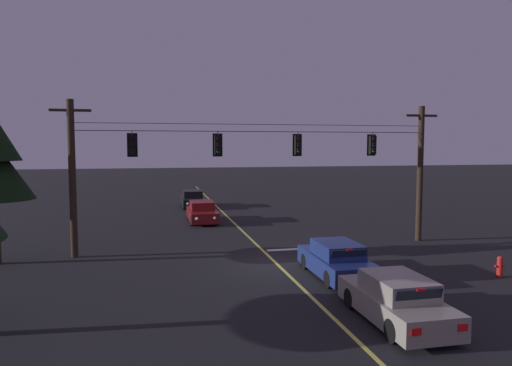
% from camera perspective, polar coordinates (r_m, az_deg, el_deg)
% --- Properties ---
extents(ground_plane, '(180.00, 180.00, 0.00)m').
position_cam_1_polar(ground_plane, '(20.47, 2.68, -9.95)').
color(ground_plane, black).
extents(lane_centre_stripe, '(0.14, 60.00, 0.01)m').
position_cam_1_polar(lane_centre_stripe, '(29.42, -2.10, -5.46)').
color(lane_centre_stripe, '#D1C64C').
rests_on(lane_centre_stripe, ground).
extents(stop_bar_paint, '(3.40, 0.36, 0.01)m').
position_cam_1_polar(stop_bar_paint, '(23.58, 5.40, -8.00)').
color(stop_bar_paint, silver).
rests_on(stop_bar_paint, ground).
extents(signal_span_assembly, '(19.38, 0.32, 7.22)m').
position_cam_1_polar(signal_span_assembly, '(23.13, 0.53, 1.19)').
color(signal_span_assembly, '#2D2116').
rests_on(signal_span_assembly, ground).
extents(traffic_light_leftmost, '(0.48, 0.41, 1.22)m').
position_cam_1_polar(traffic_light_leftmost, '(22.50, -14.88, 4.52)').
color(traffic_light_leftmost, black).
extents(traffic_light_left_inner, '(0.48, 0.41, 1.22)m').
position_cam_1_polar(traffic_light_left_inner, '(22.69, -4.66, 4.66)').
color(traffic_light_left_inner, black).
extents(traffic_light_centre, '(0.48, 0.41, 1.22)m').
position_cam_1_polar(traffic_light_centre, '(23.58, 5.16, 4.65)').
color(traffic_light_centre, black).
extents(traffic_light_right_inner, '(0.48, 0.41, 1.22)m').
position_cam_1_polar(traffic_light_right_inner, '(25.11, 14.06, 4.53)').
color(traffic_light_right_inner, black).
extents(car_waiting_near_lane, '(1.80, 4.33, 1.39)m').
position_cam_1_polar(car_waiting_near_lane, '(18.79, 9.77, -9.30)').
color(car_waiting_near_lane, navy).
rests_on(car_waiting_near_lane, ground).
extents(car_oncoming_lead, '(1.80, 4.42, 1.39)m').
position_cam_1_polar(car_oncoming_lead, '(31.71, -6.58, -3.57)').
color(car_oncoming_lead, maroon).
rests_on(car_oncoming_lead, ground).
extents(car_oncoming_trailing, '(1.80, 4.42, 1.39)m').
position_cam_1_polar(car_oncoming_trailing, '(39.37, -7.74, -1.99)').
color(car_oncoming_trailing, black).
rests_on(car_oncoming_trailing, ground).
extents(car_waiting_second_near, '(1.80, 4.33, 1.39)m').
position_cam_1_polar(car_waiting_second_near, '(14.57, 16.71, -13.55)').
color(car_waiting_second_near, gray).
rests_on(car_waiting_second_near, ground).
extents(fire_hydrant, '(0.44, 0.22, 0.84)m').
position_cam_1_polar(fire_hydrant, '(20.81, 27.61, -8.98)').
color(fire_hydrant, red).
rests_on(fire_hydrant, ground).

